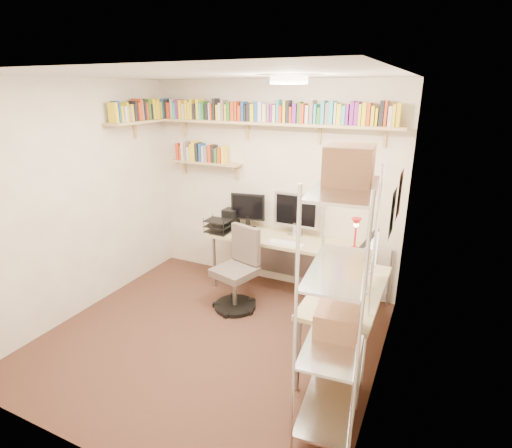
# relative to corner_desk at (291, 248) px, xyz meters

# --- Properties ---
(ground) EXTENTS (3.20, 3.20, 0.00)m
(ground) POSITION_rel_corner_desk_xyz_m (-0.48, -0.97, -0.71)
(ground) COLOR #3F221B
(ground) RESTS_ON ground
(room_shell) EXTENTS (3.24, 3.04, 2.52)m
(room_shell) POSITION_rel_corner_desk_xyz_m (-0.48, -0.97, 0.84)
(room_shell) COLOR beige
(room_shell) RESTS_ON ground
(wall_shelves) EXTENTS (3.12, 1.09, 0.80)m
(wall_shelves) POSITION_rel_corner_desk_xyz_m (-0.90, 0.33, 1.32)
(wall_shelves) COLOR tan
(wall_shelves) RESTS_ON ground
(corner_desk) EXTENTS (2.21, 1.87, 1.25)m
(corner_desk) POSITION_rel_corner_desk_xyz_m (0.00, 0.00, 0.00)
(corner_desk) COLOR tan
(corner_desk) RESTS_ON ground
(office_chair) EXTENTS (0.52, 0.53, 0.95)m
(office_chair) POSITION_rel_corner_desk_xyz_m (-0.53, -0.29, -0.31)
(office_chair) COLOR black
(office_chair) RESTS_ON ground
(wire_rack) EXTENTS (0.48, 0.86, 2.06)m
(wire_rack) POSITION_rel_corner_desk_xyz_m (0.87, -1.42, 0.53)
(wire_rack) COLOR silver
(wire_rack) RESTS_ON ground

